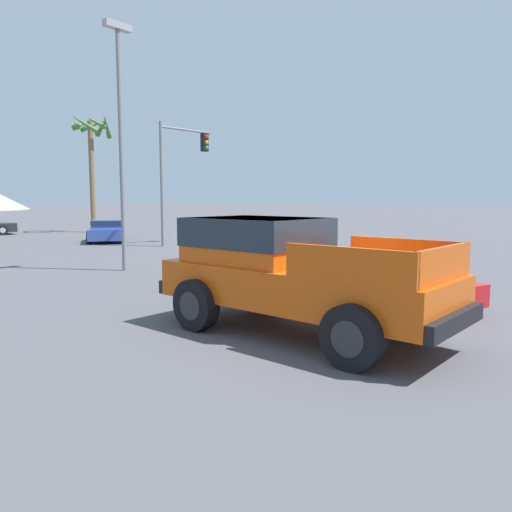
# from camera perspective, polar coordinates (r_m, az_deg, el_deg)

# --- Properties ---
(ground_plane) EXTENTS (320.00, 320.00, 0.00)m
(ground_plane) POSITION_cam_1_polar(r_m,az_deg,el_deg) (8.78, 4.62, -8.38)
(ground_plane) COLOR #4C4C51
(orange_pickup_truck) EXTENTS (2.30, 5.21, 1.93)m
(orange_pickup_truck) POSITION_cam_1_polar(r_m,az_deg,el_deg) (8.50, 3.31, -1.30)
(orange_pickup_truck) COLOR #CC4C0C
(orange_pickup_truck) RESTS_ON ground_plane
(red_convertible_car) EXTENTS (3.08, 4.72, 1.04)m
(red_convertible_car) POSITION_cam_1_polar(r_m,az_deg,el_deg) (11.32, 13.38, -3.09)
(red_convertible_car) COLOR red
(red_convertible_car) RESTS_ON ground_plane
(parked_car_blue) EXTENTS (3.74, 4.28, 1.14)m
(parked_car_blue) POSITION_cam_1_polar(r_m,az_deg,el_deg) (27.60, -16.66, 2.82)
(parked_car_blue) COLOR #334C9E
(parked_car_blue) RESTS_ON ground_plane
(traffic_light_main) EXTENTS (3.28, 0.38, 5.85)m
(traffic_light_main) POSITION_cam_1_polar(r_m,az_deg,el_deg) (24.99, -8.55, 10.61)
(traffic_light_main) COLOR slate
(traffic_light_main) RESTS_ON ground_plane
(street_lamp_post) EXTENTS (0.90, 0.24, 7.52)m
(street_lamp_post) POSITION_cam_1_polar(r_m,az_deg,el_deg) (16.34, -15.24, 14.32)
(street_lamp_post) COLOR slate
(street_lamp_post) RESTS_ON ground_plane
(palm_tree_tall) EXTENTS (3.17, 2.94, 7.81)m
(palm_tree_tall) POSITION_cam_1_polar(r_m,az_deg,el_deg) (35.69, -18.27, 12.05)
(palm_tree_tall) COLOR brown
(palm_tree_tall) RESTS_ON ground_plane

